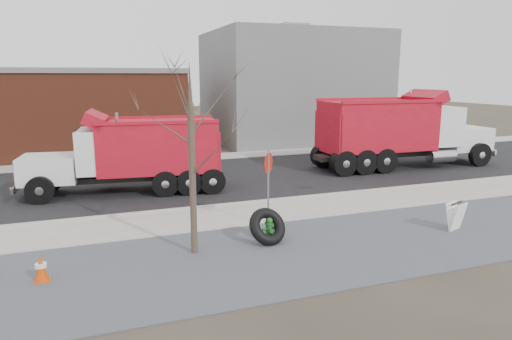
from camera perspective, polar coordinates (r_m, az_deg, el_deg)
name	(u,v)px	position (r m, az deg, el deg)	size (l,w,h in m)	color
ground	(268,215)	(16.12, 1.50, -5.63)	(120.00, 120.00, 0.00)	#383328
gravel_verge	(314,249)	(13.11, 7.21, -9.80)	(60.00, 5.00, 0.03)	slate
sidewalk	(265,212)	(16.33, 1.18, -5.29)	(60.00, 2.50, 0.06)	#9E9B93
curb	(253,202)	(17.50, -0.36, -4.04)	(60.00, 0.15, 0.11)	#9E9B93
road	(220,178)	(21.90, -4.55, -0.99)	(60.00, 9.40, 0.02)	black
far_sidewalk	(194,158)	(27.33, -7.76, 1.52)	(60.00, 2.00, 0.06)	#9E9B93
building_grey	(291,87)	(35.49, 4.45, 10.35)	(12.00, 10.00, 8.00)	slate
building_brick	(14,112)	(31.68, -28.04, 6.44)	(20.20, 8.20, 5.30)	brown
bare_tree	(191,134)	(12.06, -8.10, 4.43)	(3.20, 3.20, 5.20)	#382D23
fire_hydrant	(269,230)	(13.56, 1.65, -7.50)	(0.42, 0.41, 0.75)	#296C29
truck_tire	(267,227)	(13.34, 1.44, -7.08)	(1.33, 1.16, 1.12)	black
stop_sign	(268,172)	(14.40, 1.56, -0.20)	(0.51, 0.56, 2.68)	gray
sandwich_board	(456,216)	(15.67, 23.69, -5.32)	(0.75, 0.61, 0.90)	white
traffic_cone_far	(41,268)	(12.12, -25.28, -11.07)	(0.35, 0.35, 0.67)	#DA3F06
dump_truck_red_a	(399,129)	(25.33, 17.49, 4.90)	(10.16, 3.06, 4.03)	black
dump_truck_red_b	(133,152)	(19.48, -15.07, 2.23)	(8.13, 3.17, 3.41)	black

